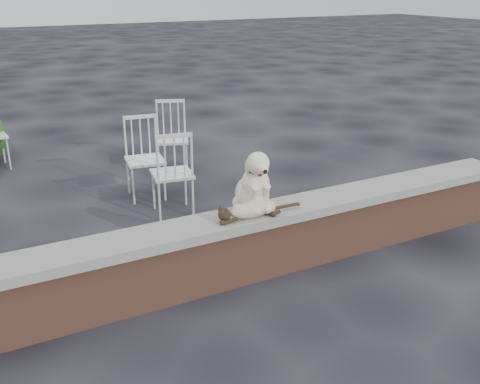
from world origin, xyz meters
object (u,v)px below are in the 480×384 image
chair_d (172,138)px  chair_c (172,172)px  cat (253,208)px  chair_b (145,159)px  dog (252,179)px

chair_d → chair_c: same height
chair_c → cat: bearing=101.9°
chair_c → chair_b: same height
dog → cat: size_ratio=0.61×
dog → chair_b: 2.16m
cat → chair_b: chair_b is taller
cat → chair_c: size_ratio=0.95×
dog → cat: (-0.08, -0.15, -0.19)m
chair_d → chair_c: size_ratio=1.00×
dog → chair_b: size_ratio=0.58×
dog → chair_d: size_ratio=0.58×
chair_b → dog: bearing=-75.2°
chair_d → dog: bearing=-76.5°
dog → chair_c: bearing=101.3°
dog → chair_b: bearing=102.6°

